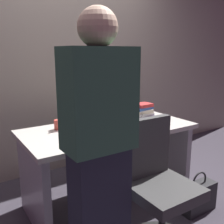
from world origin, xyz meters
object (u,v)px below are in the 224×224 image
Objects in this scene: person_at_desk at (99,150)px; cup_near_keyboard at (80,133)px; mouse at (135,123)px; keyboard at (110,128)px; cup_by_monitor at (58,125)px; book_stack at (143,112)px; office_chair at (158,191)px; cell_phone at (153,123)px; handbag at (198,197)px; monitor at (103,95)px; desk at (109,149)px.

person_at_desk reaches higher than cup_near_keyboard.
mouse is 0.97× the size of cup_near_keyboard.
cup_by_monitor is (-0.39, 0.24, 0.03)m from keyboard.
mouse is 0.25m from book_stack.
person_at_desk is at bearing 178.96° from office_chair.
cell_phone is (0.44, 0.56, 0.31)m from office_chair.
handbag is (0.59, 0.10, -0.29)m from office_chair.
monitor is at bearing 40.86° from cup_near_keyboard.
handbag is (0.50, -0.81, -0.85)m from monitor.
cup_near_keyboard is 1.22m from handbag.
cup_near_keyboard reaches higher than cup_by_monitor.
cup_by_monitor is at bearing 156.76° from desk.
mouse is (0.27, -0.01, 0.01)m from keyboard.
keyboard is at bearing -31.68° from cup_by_monitor.
person_at_desk reaches higher than mouse.
cell_phone is at bearing -99.69° from book_stack.
cup_near_keyboard is 0.27× the size of handbag.
desk is 0.53m from cup_by_monitor.
person_at_desk is at bearing -140.37° from mouse.
mouse is (0.24, -0.07, 0.24)m from desk.
monitor is at bearing 3.42° from cup_by_monitor.
office_chair is 0.97m from book_stack.
mouse is 0.69× the size of cell_phone.
handbag is (1.07, 0.09, -0.70)m from person_at_desk.
mouse is at bearing -148.35° from book_stack.
handbag is at bearing -58.48° from mouse.
person_at_desk is 11.38× the size of cell_phone.
monitor is 6.19× the size of cup_by_monitor.
person_at_desk reaches higher than monitor.
cup_near_keyboard is at bearing -156.13° from desk.
cup_near_keyboard is 0.48× the size of book_stack.
monitor is 0.41m from mouse.
monitor is at bearing 74.42° from keyboard.
person_at_desk is at bearing -174.97° from handbag.
cell_phone is (0.41, -0.14, 0.22)m from desk.
cell_phone reaches higher than handbag.
desk is at bearing 65.96° from keyboard.
monitor is 0.55m from cell_phone.
keyboard is 1.00m from handbag.
keyboard is at bearing 177.75° from mouse.
keyboard reaches higher than cell_phone.
cup_by_monitor is (-0.05, 0.35, -0.01)m from cup_near_keyboard.
monitor reaches higher than handbag.
desk is 15.55× the size of mouse.
monitor is at bearing 84.34° from office_chair.
desk is 2.88× the size of monitor.
handbag is at bearing 5.03° from person_at_desk.
cell_phone is at bearing -20.77° from cup_by_monitor.
office_chair reaches higher than handbag.
monitor is 1.26× the size of keyboard.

